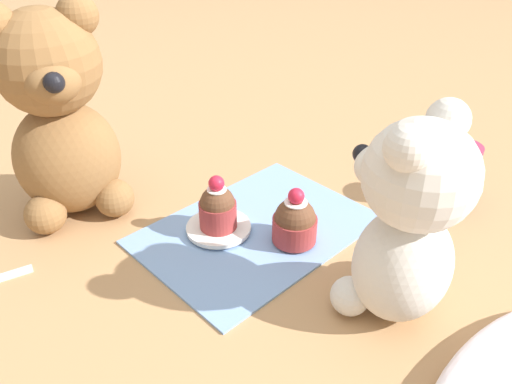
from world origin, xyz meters
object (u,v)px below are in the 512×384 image
object	(u,v)px
juice_glass	(456,175)
cupcake_near_cream_bear	(295,222)
teddy_bear_tan	(59,117)
saucer_plate	(219,227)
teddy_bear_cream	(407,222)
cupcake_near_tan_bear	(218,208)

from	to	relation	value
juice_glass	cupcake_near_cream_bear	bearing A→B (deg)	-21.39
teddy_bear_tan	juice_glass	xyz separation A→B (m)	(-0.36, 0.33, -0.09)
cupcake_near_cream_bear	saucer_plate	xyz separation A→B (m)	(0.05, -0.08, -0.02)
cupcake_near_cream_bear	saucer_plate	size ratio (longest dim) A/B	0.89
teddy_bear_cream	juice_glass	world-z (taller)	teddy_bear_cream
teddy_bear_tan	cupcake_near_cream_bear	bearing A→B (deg)	-40.62
teddy_bear_tan	saucer_plate	size ratio (longest dim) A/B	3.35
cupcake_near_cream_bear	cupcake_near_tan_bear	xyz separation A→B (m)	(0.05, -0.08, 0.01)
teddy_bear_cream	cupcake_near_tan_bear	world-z (taller)	teddy_bear_cream
saucer_plate	cupcake_near_tan_bear	world-z (taller)	cupcake_near_tan_bear
cupcake_near_tan_bear	juice_glass	xyz separation A→B (m)	(-0.26, 0.16, 0.00)
teddy_bear_tan	cupcake_near_tan_bear	bearing A→B (deg)	-42.01
cupcake_near_tan_bear	juice_glass	size ratio (longest dim) A/B	0.83
teddy_bear_cream	saucer_plate	distance (m)	0.24
saucer_plate	cupcake_near_tan_bear	size ratio (longest dim) A/B	1.13
juice_glass	cupcake_near_tan_bear	bearing A→B (deg)	-31.11
teddy_bear_cream	teddy_bear_tan	distance (m)	0.41
teddy_bear_cream	saucer_plate	xyz separation A→B (m)	(0.05, -0.21, -0.10)
teddy_bear_tan	cupcake_near_tan_bear	world-z (taller)	teddy_bear_tan
teddy_bear_cream	cupcake_near_tan_bear	distance (m)	0.23
teddy_bear_tan	saucer_plate	world-z (taller)	teddy_bear_tan
cupcake_near_cream_bear	juice_glass	size ratio (longest dim) A/B	0.83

